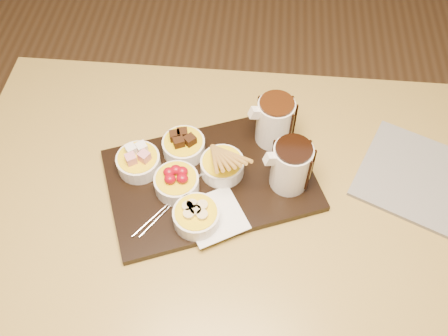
# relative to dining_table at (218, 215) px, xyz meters

# --- Properties ---
(ground) EXTENTS (5.00, 5.00, 0.00)m
(ground) POSITION_rel_dining_table_xyz_m (0.00, 0.00, -0.65)
(ground) COLOR #55371D
(ground) RESTS_ON ground
(dining_table) EXTENTS (1.20, 0.80, 0.75)m
(dining_table) POSITION_rel_dining_table_xyz_m (0.00, 0.00, 0.00)
(dining_table) COLOR #A1863C
(dining_table) RESTS_ON ground
(serving_board) EXTENTS (0.54, 0.45, 0.02)m
(serving_board) POSITION_rel_dining_table_xyz_m (-0.02, 0.03, 0.11)
(serving_board) COLOR black
(serving_board) RESTS_ON dining_table
(napkin) EXTENTS (0.16, 0.16, 0.00)m
(napkin) POSITION_rel_dining_table_xyz_m (-0.00, -0.07, 0.12)
(napkin) COLOR white
(napkin) RESTS_ON serving_board
(bowl_marshmallows) EXTENTS (0.10, 0.10, 0.04)m
(bowl_marshmallows) POSITION_rel_dining_table_xyz_m (-0.19, 0.04, 0.14)
(bowl_marshmallows) COLOR white
(bowl_marshmallows) RESTS_ON serving_board
(bowl_cake) EXTENTS (0.10, 0.10, 0.04)m
(bowl_cake) POSITION_rel_dining_table_xyz_m (-0.09, 0.10, 0.14)
(bowl_cake) COLOR white
(bowl_cake) RESTS_ON serving_board
(bowl_strawberries) EXTENTS (0.10, 0.10, 0.04)m
(bowl_strawberries) POSITION_rel_dining_table_xyz_m (-0.09, -0.00, 0.14)
(bowl_strawberries) COLOR white
(bowl_strawberries) RESTS_ON serving_board
(bowl_biscotti) EXTENTS (0.10, 0.10, 0.04)m
(bowl_biscotti) POSITION_rel_dining_table_xyz_m (0.01, 0.05, 0.14)
(bowl_biscotti) COLOR white
(bowl_biscotti) RESTS_ON serving_board
(bowl_bananas) EXTENTS (0.10, 0.10, 0.04)m
(bowl_bananas) POSITION_rel_dining_table_xyz_m (-0.04, -0.09, 0.14)
(bowl_bananas) COLOR white
(bowl_bananas) RESTS_ON serving_board
(pitcher_dark_chocolate) EXTENTS (0.11, 0.11, 0.12)m
(pitcher_dark_chocolate) POSITION_rel_dining_table_xyz_m (0.16, 0.04, 0.18)
(pitcher_dark_chocolate) COLOR silver
(pitcher_dark_chocolate) RESTS_ON serving_board
(pitcher_milk_chocolate) EXTENTS (0.11, 0.11, 0.12)m
(pitcher_milk_chocolate) POSITION_rel_dining_table_xyz_m (0.12, 0.16, 0.18)
(pitcher_milk_chocolate) COLOR silver
(pitcher_milk_chocolate) RESTS_ON serving_board
(fondue_skewers) EXTENTS (0.23, 0.18, 0.01)m
(fondue_skewers) POSITION_rel_dining_table_xyz_m (-0.09, -0.03, 0.12)
(fondue_skewers) COLOR silver
(fondue_skewers) RESTS_ON serving_board
(newspaper) EXTENTS (0.38, 0.35, 0.01)m
(newspaper) POSITION_rel_dining_table_xyz_m (0.48, 0.07, 0.10)
(newspaper) COLOR beige
(newspaper) RESTS_ON dining_table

